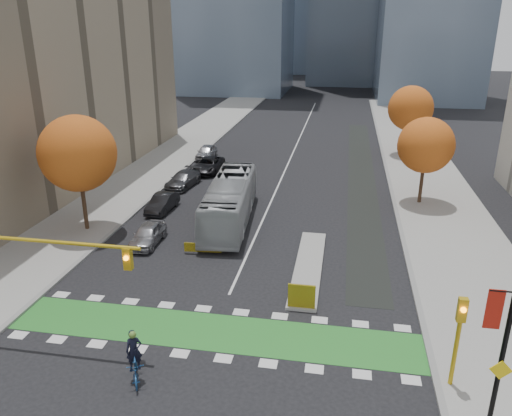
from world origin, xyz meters
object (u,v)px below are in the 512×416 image
at_px(parked_car_d, 208,165).
at_px(traffic_signal_west, 24,261).
at_px(parked_car_e, 206,152).
at_px(parked_car_a, 148,234).
at_px(tree_east_far, 411,108).
at_px(traffic_signal_east, 459,329).
at_px(cyclist, 135,363).
at_px(tree_east_near, 426,145).
at_px(bus, 230,201).
at_px(parked_car_b, 162,203).
at_px(banner_lamppost, 510,318).
at_px(hazard_board, 302,296).
at_px(tree_west, 78,154).
at_px(parked_car_c, 183,179).

bearing_deg(parked_car_d, traffic_signal_west, -89.37).
bearing_deg(parked_car_e, parked_car_a, -85.37).
height_order(tree_east_far, parked_car_a, tree_east_far).
bearing_deg(parked_car_a, tree_east_far, 53.87).
distance_m(traffic_signal_west, traffic_signal_east, 18.48).
height_order(cyclist, parked_car_a, cyclist).
bearing_deg(tree_east_near, tree_east_far, 88.21).
distance_m(tree_east_far, traffic_signal_west, 43.61).
distance_m(bus, parked_car_b, 5.97).
distance_m(tree_east_near, banner_lamppost, 24.51).
distance_m(hazard_board, parked_car_e, 31.48).
distance_m(tree_east_far, parked_car_b, 29.98).
relative_size(traffic_signal_west, parked_car_b, 2.11).
height_order(hazard_board, tree_west, tree_west).
xyz_separation_m(traffic_signal_east, parked_car_b, (-18.56, 17.17, -2.07)).
bearing_deg(traffic_signal_west, parked_car_c, 91.12).
xyz_separation_m(tree_west, tree_east_far, (24.50, 26.00, -0.38)).
relative_size(cyclist, parked_car_b, 0.57).
xyz_separation_m(tree_east_far, parked_car_d, (-19.94, -10.12, -4.54)).
distance_m(tree_east_near, parked_car_d, 20.73).
bearing_deg(cyclist, traffic_signal_west, 137.86).
bearing_deg(traffic_signal_east, banner_lamppost, -63.39).
distance_m(tree_west, bus, 10.99).
distance_m(tree_west, parked_car_a, 7.28).
bearing_deg(tree_east_far, traffic_signal_west, -117.95).
bearing_deg(cyclist, bus, 65.77).
xyz_separation_m(tree_west, traffic_signal_east, (22.50, -12.51, -2.88)).
relative_size(banner_lamppost, parked_car_e, 1.94).
bearing_deg(tree_east_near, parked_car_e, 152.62).
xyz_separation_m(cyclist, parked_car_a, (-4.61, 12.90, -0.09)).
xyz_separation_m(tree_east_near, parked_car_d, (-19.44, 5.88, -4.16)).
distance_m(tree_west, parked_car_d, 17.23).
relative_size(traffic_signal_west, parked_car_c, 1.81).
relative_size(traffic_signal_west, cyclist, 3.70).
bearing_deg(hazard_board, cyclist, -133.73).
bearing_deg(parked_car_a, tree_east_near, 30.29).
height_order(hazard_board, parked_car_e, parked_car_e).
relative_size(tree_west, parked_car_c, 1.75).
xyz_separation_m(bus, parked_car_e, (-6.68, 17.52, -0.92)).
bearing_deg(banner_lamppost, tree_west, 148.32).
distance_m(bus, parked_car_d, 13.56).
relative_size(traffic_signal_west, bus, 0.72).
xyz_separation_m(traffic_signal_west, cyclist, (5.69, -1.81, -3.27)).
distance_m(tree_west, parked_car_b, 7.86).
distance_m(cyclist, parked_car_d, 30.64).
relative_size(parked_car_a, parked_car_b, 0.99).
bearing_deg(tree_east_far, tree_east_near, -91.79).
bearing_deg(parked_car_a, parked_car_b, 100.37).
distance_m(banner_lamppost, cyclist, 14.27).
relative_size(tree_east_far, parked_car_c, 1.63).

